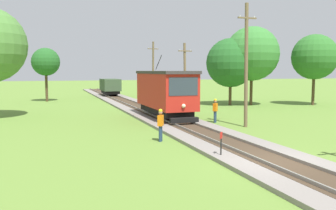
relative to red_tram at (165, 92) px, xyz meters
name	(u,v)px	position (x,y,z in m)	size (l,w,h in m)	color
ground_plane	(275,165)	(0.00, -14.31, -2.19)	(260.00, 260.00, 0.00)	olive
track_ballast	(275,163)	(0.00, -14.31, -2.10)	(4.20, 120.00, 0.18)	gray
sleeper_bed	(276,161)	(0.00, -14.31, -2.01)	(2.04, 120.00, 0.01)	#423323
rail_left	(260,160)	(-0.72, -14.31, -1.94)	(0.07, 120.00, 0.14)	gray
rail_right	(290,158)	(0.72, -14.31, -1.94)	(0.07, 120.00, 0.14)	gray
red_tram	(165,92)	(0.00, 0.00, 0.00)	(2.60, 8.54, 4.79)	red
freight_car	(110,86)	(0.00, 25.68, -0.64)	(2.40, 5.20, 2.31)	#384C33
utility_pole_near_tram	(246,64)	(4.04, -5.28, 2.08)	(1.40, 0.42, 8.35)	brown
utility_pole_mid	(185,76)	(4.04, 5.92, 1.17)	(1.40, 0.56, 6.54)	brown
utility_pole_far	(153,71)	(4.04, 16.92, 1.65)	(1.40, 0.46, 7.50)	brown
trackside_signal_marker	(221,144)	(-1.64, -12.68, -1.53)	(0.21, 0.21, 1.18)	black
track_worker	(161,124)	(-2.98, -8.22, -1.21)	(0.42, 0.45, 1.78)	navy
second_worker	(215,109)	(2.95, -2.91, -1.21)	(0.44, 0.43, 1.78)	navy
tree_right_near	(315,57)	(19.37, 5.66, 3.16)	(5.00, 5.00, 7.86)	#4C3823
tree_left_far	(231,63)	(10.48, 8.50, 2.51)	(5.41, 5.41, 7.42)	#4C3823
tree_right_far	(252,54)	(12.73, 7.81, 3.51)	(5.98, 5.98, 8.70)	#4C3823
tree_horizon	(46,62)	(-8.87, 20.22, 2.72)	(3.45, 3.45, 6.67)	#4C3823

